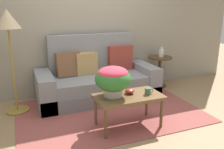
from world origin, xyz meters
TOP-DOWN VIEW (x-y plane):
  - ground_plane at (0.00, 0.00)m, footprint 14.00×14.00m
  - wall_back at (0.00, 1.30)m, footprint 6.40×0.12m
  - area_rug at (0.00, 0.18)m, footprint 2.75×1.84m
  - couch at (0.02, 0.84)m, footprint 2.07×0.87m
  - coffee_table at (0.07, -0.34)m, footprint 0.90×0.50m
  - side_table at (1.39, 0.96)m, footprint 0.48×0.48m
  - floor_lamp at (-1.33, 0.74)m, footprint 0.37×0.37m
  - potted_plant at (-0.13, -0.28)m, footprint 0.47×0.47m
  - coffee_mug at (0.33, -0.40)m, footprint 0.12×0.08m
  - snack_bowl at (0.11, -0.29)m, footprint 0.13×0.13m
  - table_vase at (1.40, 0.95)m, footprint 0.10×0.10m

SIDE VIEW (x-z plane):
  - ground_plane at x=0.00m, z-range 0.00..0.00m
  - area_rug at x=0.00m, z-range 0.00..0.01m
  - couch at x=0.02m, z-range -0.23..0.88m
  - coffee_table at x=0.07m, z-range 0.18..0.63m
  - side_table at x=1.39m, z-range 0.12..0.73m
  - snack_bowl at x=0.11m, z-range 0.45..0.52m
  - coffee_mug at x=0.33m, z-range 0.45..0.54m
  - potted_plant at x=-0.13m, z-range 0.49..0.89m
  - table_vase at x=1.40m, z-range 0.60..0.80m
  - floor_lamp at x=-1.33m, z-range 0.50..2.06m
  - wall_back at x=0.00m, z-range 0.00..2.78m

